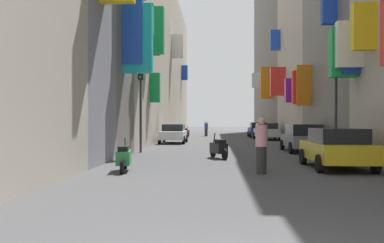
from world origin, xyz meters
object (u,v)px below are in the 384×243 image
object	(u,v)px
scooter_green	(124,158)
traffic_light_near_corner	(336,88)
parked_car_blue	(258,129)
parked_car_white	(174,133)
pedestrian_near_left	(206,129)
parked_car_silver	(266,131)
traffic_light_far_corner	(141,94)
pedestrian_crossing	(261,146)
scooter_black	(219,148)
parked_car_yellow	(336,147)
parked_car_grey	(303,137)
scooter_red	(186,132)

from	to	relation	value
scooter_green	traffic_light_near_corner	size ratio (longest dim) A/B	0.42
parked_car_blue	parked_car_white	world-z (taller)	parked_car_blue
pedestrian_near_left	parked_car_silver	bearing A→B (deg)	-56.33
pedestrian_near_left	traffic_light_far_corner	distance (m)	22.96
pedestrian_crossing	parked_car_white	bearing A→B (deg)	104.41
parked_car_blue	traffic_light_far_corner	distance (m)	21.99
scooter_black	traffic_light_near_corner	world-z (taller)	traffic_light_near_corner
parked_car_yellow	scooter_black	distance (m)	5.54
scooter_green	pedestrian_crossing	distance (m)	4.53
parked_car_grey	traffic_light_near_corner	xyz separation A→B (m)	(0.64, -3.97, 2.33)
parked_car_grey	scooter_black	world-z (taller)	parked_car_grey
parked_car_white	scooter_black	distance (m)	12.86
parked_car_yellow	pedestrian_near_left	xyz separation A→B (m)	(-5.25, 29.68, 0.03)
scooter_green	parked_car_white	bearing A→B (deg)	90.25
parked_car_blue	scooter_red	size ratio (longest dim) A/B	2.37
parked_car_silver	scooter_green	size ratio (longest dim) A/B	2.08
parked_car_blue	parked_car_grey	world-z (taller)	parked_car_grey
parked_car_white	pedestrian_crossing	bearing A→B (deg)	-75.59
parked_car_grey	pedestrian_near_left	distance (m)	22.53
scooter_red	parked_car_yellow	bearing A→B (deg)	-75.39
scooter_green	pedestrian_near_left	world-z (taller)	pedestrian_near_left
parked_car_grey	pedestrian_crossing	bearing A→B (deg)	-108.69
parked_car_silver	parked_car_yellow	bearing A→B (deg)	-90.29
parked_car_blue	pedestrian_crossing	xyz separation A→B (m)	(-2.75, -28.93, 0.13)
scooter_red	parked_car_grey	bearing A→B (deg)	-68.99
scooter_green	traffic_light_near_corner	distance (m)	10.13
scooter_black	pedestrian_near_left	xyz separation A→B (m)	(-1.16, 25.97, 0.32)
parked_car_silver	scooter_green	distance (m)	23.99
scooter_red	parked_car_silver	bearing A→B (deg)	-40.58
parked_car_yellow	parked_car_blue	world-z (taller)	parked_car_blue
traffic_light_near_corner	parked_car_white	bearing A→B (deg)	124.49
parked_car_grey	scooter_green	bearing A→B (deg)	-130.30
parked_car_grey	pedestrian_crossing	world-z (taller)	pedestrian_crossing
scooter_black	scooter_green	bearing A→B (deg)	-122.88
scooter_black	pedestrian_near_left	bearing A→B (deg)	92.55
parked_car_yellow	pedestrian_crossing	xyz separation A→B (m)	(-2.78, -1.60, 0.15)
parked_car_yellow	traffic_light_near_corner	distance (m)	4.69
pedestrian_crossing	traffic_light_far_corner	bearing A→B (deg)	122.00
parked_car_yellow	parked_car_silver	distance (m)	21.63
parked_car_grey	traffic_light_far_corner	bearing A→B (deg)	-174.34
traffic_light_near_corner	traffic_light_far_corner	distance (m)	9.76
pedestrian_near_left	parked_car_white	bearing A→B (deg)	-98.80
parked_car_yellow	parked_car_white	world-z (taller)	parked_car_yellow
parked_car_grey	traffic_light_near_corner	size ratio (longest dim) A/B	0.94
parked_car_silver	scooter_red	size ratio (longest dim) A/B	2.38
pedestrian_crossing	traffic_light_near_corner	xyz separation A→B (m)	(3.85, 5.51, 2.21)
traffic_light_near_corner	scooter_green	bearing A→B (deg)	-148.53
parked_car_grey	pedestrian_crossing	size ratio (longest dim) A/B	2.41
parked_car_silver	pedestrian_near_left	bearing A→B (deg)	123.67
pedestrian_crossing	pedestrian_near_left	distance (m)	31.39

